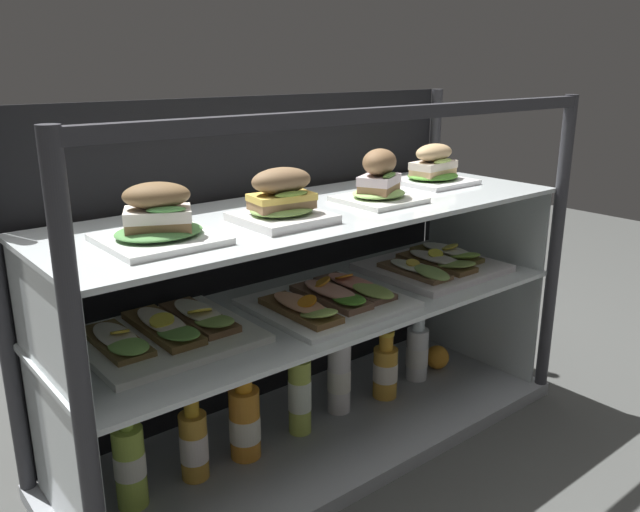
{
  "coord_description": "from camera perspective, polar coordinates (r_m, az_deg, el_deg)",
  "views": [
    {
      "loc": [
        -0.91,
        -1.11,
        0.93
      ],
      "look_at": [
        0.0,
        0.0,
        0.49
      ],
      "focal_mm": 36.08,
      "sensor_mm": 36.0,
      "label": 1
    }
  ],
  "objects": [
    {
      "name": "juice_bottle_tucked_behind",
      "position": [
        1.5,
        -11.13,
        -15.99
      ],
      "size": [
        0.06,
        0.06,
        0.21
      ],
      "color": "gold",
      "rests_on": "case_base_deck"
    },
    {
      "name": "plated_roll_sandwich_far_left",
      "position": [
        1.21,
        -14.14,
        2.99
      ],
      "size": [
        0.2,
        0.2,
        0.11
      ],
      "color": "white",
      "rests_on": "shelf_upper_glass"
    },
    {
      "name": "juice_bottle_near_post",
      "position": [
        1.44,
        -16.51,
        -17.3
      ],
      "size": [
        0.07,
        0.07,
        0.23
      ],
      "color": "#B3D14C",
      "rests_on": "case_base_deck"
    },
    {
      "name": "plated_roll_sandwich_mid_right",
      "position": [
        1.33,
        -3.4,
        4.84
      ],
      "size": [
        0.18,
        0.18,
        0.11
      ],
      "color": "white",
      "rests_on": "shelf_upper_glass"
    },
    {
      "name": "ground_plane",
      "position": [
        1.72,
        0.0,
        -16.24
      ],
      "size": [
        6.0,
        6.0,
        0.02
      ],
      "primitive_type": "cube",
      "color": "#454644",
      "rests_on": "ground"
    },
    {
      "name": "juice_bottle_front_fourth",
      "position": [
        1.55,
        -6.69,
        -14.42
      ],
      "size": [
        0.07,
        0.07,
        0.21
      ],
      "color": "orange",
      "rests_on": "case_base_deck"
    },
    {
      "name": "case_frame",
      "position": [
        1.61,
        -2.98,
        0.15
      ],
      "size": [
        1.32,
        0.48,
        0.85
      ],
      "color": "#333338",
      "rests_on": "ground"
    },
    {
      "name": "plated_roll_sandwich_center",
      "position": [
        1.79,
        10.01,
        7.61
      ],
      "size": [
        0.19,
        0.19,
        0.11
      ],
      "color": "white",
      "rests_on": "shelf_upper_glass"
    },
    {
      "name": "riser_upper_tier",
      "position": [
        1.51,
        0.0,
        -0.2
      ],
      "size": [
        1.26,
        0.41,
        0.22
      ],
      "color": "silver",
      "rests_on": "shelf_lower_glass"
    },
    {
      "name": "juice_bottle_back_left",
      "position": [
        1.8,
        5.81,
        -9.97
      ],
      "size": [
        0.07,
        0.07,
        0.2
      ],
      "color": "gold",
      "rests_on": "case_base_deck"
    },
    {
      "name": "shelf_lower_glass",
      "position": [
        1.54,
        0.0,
        -4.33
      ],
      "size": [
        1.27,
        0.43,
        0.01
      ],
      "primitive_type": "cube",
      "color": "silver",
      "rests_on": "riser_lower_tier"
    },
    {
      "name": "open_sandwich_tray_near_left_corner",
      "position": [
        1.37,
        -13.47,
        -6.51
      ],
      "size": [
        0.34,
        0.31,
        0.06
      ],
      "color": "white",
      "rests_on": "shelf_lower_glass"
    },
    {
      "name": "open_sandwich_tray_near_right_corner",
      "position": [
        1.51,
        0.89,
        -3.85
      ],
      "size": [
        0.34,
        0.31,
        0.06
      ],
      "color": "white",
      "rests_on": "shelf_lower_glass"
    },
    {
      "name": "shelf_upper_glass",
      "position": [
        1.48,
        0.0,
        4.11
      ],
      "size": [
        1.27,
        0.43,
        0.01
      ],
      "primitive_type": "cube",
      "color": "silver",
      "rests_on": "riser_upper_tier"
    },
    {
      "name": "riser_lower_tier",
      "position": [
        1.61,
        0.0,
        -9.96
      ],
      "size": [
        1.26,
        0.41,
        0.33
      ],
      "color": "silver",
      "rests_on": "case_base_deck"
    },
    {
      "name": "juice_bottle_back_right",
      "position": [
        1.71,
        1.71,
        -10.49
      ],
      "size": [
        0.06,
        0.06,
        0.25
      ],
      "color": "white",
      "rests_on": "case_base_deck"
    },
    {
      "name": "orange_fruit_beside_bottles",
      "position": [
        2.0,
        10.35,
        -8.81
      ],
      "size": [
        0.07,
        0.07,
        0.07
      ],
      "primitive_type": "sphere",
      "color": "orange",
      "rests_on": "case_base_deck"
    },
    {
      "name": "open_sandwich_tray_mid_left",
      "position": [
        1.79,
        10.15,
        -0.72
      ],
      "size": [
        0.34,
        0.31,
        0.06
      ],
      "color": "white",
      "rests_on": "shelf_lower_glass"
    },
    {
      "name": "case_base_deck",
      "position": [
        1.7,
        0.0,
        -15.44
      ],
      "size": [
        1.32,
        0.48,
        0.04
      ],
      "primitive_type": "cube",
      "color": "#999EA4",
      "rests_on": "ground"
    },
    {
      "name": "plated_roll_sandwich_right_of_center",
      "position": [
        1.53,
        5.27,
        6.53
      ],
      "size": [
        0.17,
        0.17,
        0.13
      ],
      "color": "white",
      "rests_on": "shelf_upper_glass"
    },
    {
      "name": "juice_bottle_front_second",
      "position": [
        1.62,
        -1.81,
        -12.09
      ],
      "size": [
        0.06,
        0.06,
        0.25
      ],
      "color": "#BBD054",
      "rests_on": "case_base_deck"
    },
    {
      "name": "juice_bottle_front_right_end",
      "position": [
        1.91,
        8.61,
        -8.4
      ],
      "size": [
        0.06,
        0.06,
        0.21
      ],
      "color": "white",
      "rests_on": "case_base_deck"
    }
  ]
}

